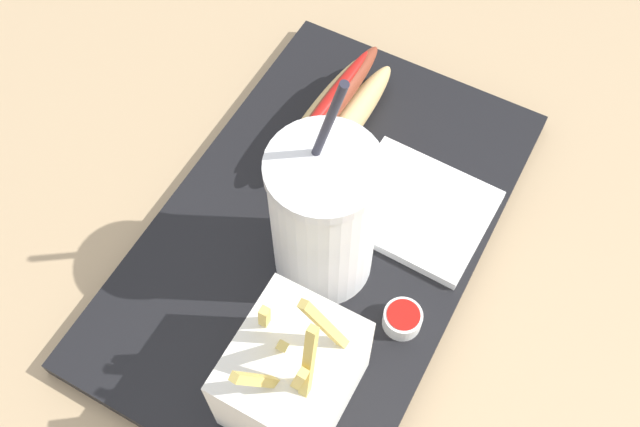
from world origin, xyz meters
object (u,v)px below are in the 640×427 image
object	(u,v)px
fries_basket	(293,375)
napkin_stack	(417,209)
soda_cup	(324,218)
ketchup_cup_1	(403,319)
hot_dog_1	(334,117)

from	to	relation	value
fries_basket	napkin_stack	bearing A→B (deg)	-4.29
soda_cup	ketchup_cup_1	world-z (taller)	soda_cup
ketchup_cup_1	napkin_stack	bearing A→B (deg)	18.00
soda_cup	napkin_stack	size ratio (longest dim) A/B	1.90
fries_basket	hot_dog_1	bearing A→B (deg)	21.28
fries_basket	ketchup_cup_1	world-z (taller)	fries_basket
soda_cup	hot_dog_1	world-z (taller)	soda_cup
ketchup_cup_1	napkin_stack	size ratio (longest dim) A/B	0.26
soda_cup	fries_basket	size ratio (longest dim) A/B	1.49
soda_cup	fries_basket	xyz separation A→B (m)	(-0.12, -0.04, -0.03)
fries_basket	hot_dog_1	distance (m)	0.29
soda_cup	hot_dog_1	distance (m)	0.17
hot_dog_1	soda_cup	bearing A→B (deg)	-155.48
fries_basket	hot_dog_1	world-z (taller)	fries_basket
fries_basket	napkin_stack	xyz separation A→B (m)	(0.22, -0.02, -0.05)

